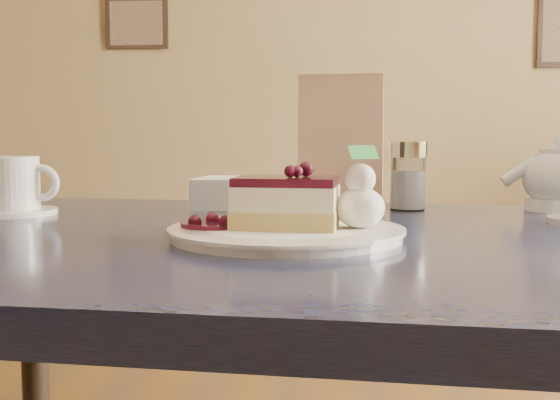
# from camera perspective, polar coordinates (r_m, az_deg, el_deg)

# --- Properties ---
(main_table) EXTENTS (1.19, 0.84, 0.71)m
(main_table) POSITION_cam_1_polar(r_m,az_deg,el_deg) (0.84, 1.01, -7.75)
(main_table) COLOR #1D2439
(main_table) RESTS_ON ground
(dessert_plate) EXTENTS (0.26, 0.26, 0.01)m
(dessert_plate) POSITION_cam_1_polar(r_m,az_deg,el_deg) (0.78, 0.51, -2.74)
(dessert_plate) COLOR white
(dessert_plate) RESTS_ON main_table
(cheesecake_slice) EXTENTS (0.12, 0.09, 0.06)m
(cheesecake_slice) POSITION_cam_1_polar(r_m,az_deg,el_deg) (0.77, 0.51, -0.25)
(cheesecake_slice) COLOR #D7BD68
(cheesecake_slice) RESTS_ON dessert_plate
(whipped_cream) EXTENTS (0.05, 0.05, 0.05)m
(whipped_cream) POSITION_cam_1_polar(r_m,az_deg,el_deg) (0.78, 6.53, -0.60)
(whipped_cream) COLOR white
(whipped_cream) RESTS_ON dessert_plate
(berry_sauce) EXTENTS (0.08, 0.08, 0.01)m
(berry_sauce) POSITION_cam_1_polar(r_m,az_deg,el_deg) (0.79, -5.36, -2.00)
(berry_sauce) COLOR black
(berry_sauce) RESTS_ON dessert_plate
(coffee_set) EXTENTS (0.13, 0.12, 0.08)m
(coffee_set) POSITION_cam_1_polar(r_m,az_deg,el_deg) (1.08, -20.79, 0.86)
(coffee_set) COLOR white
(coffee_set) RESTS_ON main_table
(menu_card) EXTENTS (0.13, 0.04, 0.21)m
(menu_card) POSITION_cam_1_polar(r_m,az_deg,el_deg) (1.12, 4.96, 4.78)
(menu_card) COLOR #FAF1C5
(menu_card) RESTS_ON main_table
(sugar_shaker) EXTENTS (0.06, 0.06, 0.10)m
(sugar_shaker) POSITION_cam_1_polar(r_m,az_deg,el_deg) (1.08, 10.34, 2.00)
(sugar_shaker) COLOR white
(sugar_shaker) RESTS_ON main_table
(napkin_stack) EXTENTS (0.12, 0.12, 0.05)m
(napkin_stack) POSITION_cam_1_polar(r_m,az_deg,el_deg) (1.11, -3.73, 0.61)
(napkin_stack) COLOR white
(napkin_stack) RESTS_ON main_table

